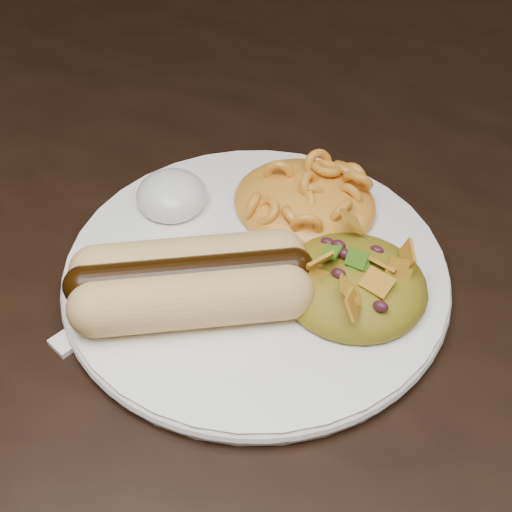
% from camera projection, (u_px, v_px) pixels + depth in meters
% --- Properties ---
extents(table, '(1.60, 0.90, 0.75)m').
position_uv_depth(table, '(392.00, 299.00, 0.60)').
color(table, black).
rests_on(table, floor).
extents(plate, '(0.27, 0.27, 0.01)m').
position_uv_depth(plate, '(256.00, 274.00, 0.48)').
color(plate, white).
rests_on(plate, table).
extents(hotdog, '(0.11, 0.12, 0.03)m').
position_uv_depth(hotdog, '(190.00, 281.00, 0.45)').
color(hotdog, '#F2BE6C').
rests_on(hotdog, plate).
extents(mac_and_cheese, '(0.11, 0.10, 0.04)m').
position_uv_depth(mac_and_cheese, '(305.00, 187.00, 0.50)').
color(mac_and_cheese, orange).
rests_on(mac_and_cheese, plate).
extents(sour_cream, '(0.05, 0.05, 0.03)m').
position_uv_depth(sour_cream, '(171.00, 188.00, 0.51)').
color(sour_cream, white).
rests_on(sour_cream, plate).
extents(taco_salad, '(0.09, 0.08, 0.04)m').
position_uv_depth(taco_salad, '(355.00, 276.00, 0.45)').
color(taco_salad, '#B03E0E').
rests_on(taco_salad, plate).
extents(fork, '(0.06, 0.13, 0.00)m').
position_uv_depth(fork, '(125.00, 304.00, 0.47)').
color(fork, white).
rests_on(fork, table).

